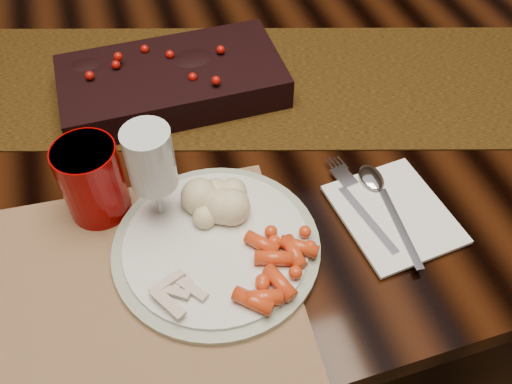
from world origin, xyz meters
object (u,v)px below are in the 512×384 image
object	(u,v)px
centerpiece	(172,77)
wine_glass	(155,181)
napkin	(394,214)
turkey_shreds	(174,290)
red_cup	(92,181)
baby_carrots	(267,268)
placemat_main	(91,311)
mashed_potatoes	(218,199)
dining_table	(214,234)
dinner_plate	(216,246)

from	to	relation	value
centerpiece	wine_glass	xyz separation A→B (m)	(-0.07, -0.25, 0.04)
napkin	wine_glass	xyz separation A→B (m)	(-0.30, 0.09, 0.07)
centerpiece	wine_glass	world-z (taller)	wine_glass
napkin	wine_glass	bearing A→B (deg)	158.00
turkey_shreds	red_cup	xyz separation A→B (m)	(-0.07, 0.17, 0.03)
baby_carrots	napkin	bearing A→B (deg)	12.50
placemat_main	turkey_shreds	world-z (taller)	turkey_shreds
baby_carrots	mashed_potatoes	distance (m)	0.12
napkin	red_cup	bearing A→B (deg)	155.05
baby_carrots	mashed_potatoes	world-z (taller)	mashed_potatoes
dining_table	red_cup	world-z (taller)	red_cup
baby_carrots	turkey_shreds	xyz separation A→B (m)	(-0.11, 0.00, -0.00)
dinner_plate	baby_carrots	xyz separation A→B (m)	(0.05, -0.06, 0.02)
placemat_main	wine_glass	xyz separation A→B (m)	(0.11, 0.11, 0.08)
red_cup	wine_glass	world-z (taller)	wine_glass
baby_carrots	napkin	size ratio (longest dim) A/B	0.73
baby_carrots	turkey_shreds	size ratio (longest dim) A/B	1.59
wine_glass	centerpiece	bearing A→B (deg)	74.86
dinner_plate	turkey_shreds	xyz separation A→B (m)	(-0.06, -0.06, 0.02)
centerpiece	napkin	xyz separation A→B (m)	(0.23, -0.34, -0.03)
centerpiece	dinner_plate	world-z (taller)	centerpiece
napkin	red_cup	size ratio (longest dim) A/B	1.44
turkey_shreds	napkin	world-z (taller)	turkey_shreds
dining_table	dinner_plate	size ratio (longest dim) A/B	6.80
turkey_shreds	centerpiece	bearing A→B (deg)	78.56
centerpiece	red_cup	xyz separation A→B (m)	(-0.14, -0.20, 0.02)
red_cup	napkin	bearing A→B (deg)	-19.30
dining_table	placemat_main	size ratio (longest dim) A/B	3.65
dinner_plate	mashed_potatoes	size ratio (longest dim) A/B	3.04
dinner_plate	red_cup	distance (m)	0.18
placemat_main	wine_glass	distance (m)	0.17
dinner_plate	centerpiece	bearing A→B (deg)	87.99
dining_table	mashed_potatoes	distance (m)	0.48
napkin	centerpiece	bearing A→B (deg)	118.81
mashed_potatoes	red_cup	distance (m)	0.16
centerpiece	red_cup	size ratio (longest dim) A/B	3.15
dining_table	dinner_plate	xyz separation A→B (m)	(-0.05, -0.29, 0.39)
turkey_shreds	wine_glass	world-z (taller)	wine_glass
mashed_potatoes	dining_table	bearing A→B (deg)	82.24
placemat_main	baby_carrots	world-z (taller)	baby_carrots
placemat_main	mashed_potatoes	xyz separation A→B (m)	(0.18, 0.09, 0.04)
dinner_plate	turkey_shreds	world-z (taller)	turkey_shreds
centerpiece	napkin	distance (m)	0.41
baby_carrots	turkey_shreds	world-z (taller)	baby_carrots
centerpiece	red_cup	world-z (taller)	red_cup
dining_table	baby_carrots	bearing A→B (deg)	-90.35
dining_table	red_cup	size ratio (longest dim) A/B	16.21
dining_table	baby_carrots	world-z (taller)	baby_carrots
dinner_plate	red_cup	world-z (taller)	red_cup
mashed_potatoes	baby_carrots	bearing A→B (deg)	-74.36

